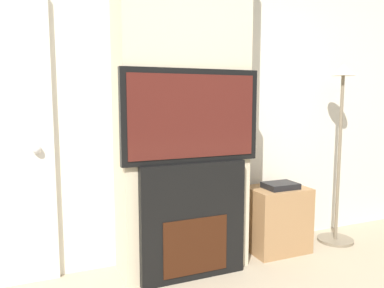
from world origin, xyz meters
name	(u,v)px	position (x,y,z in m)	size (l,w,h in m)	color
wall_back	(171,98)	(0.00, 2.03, 1.35)	(6.00, 0.06, 2.70)	silver
chimney_breast	(182,98)	(0.00, 1.80, 1.35)	(0.99, 0.41, 2.70)	beige
fireplace	(192,221)	(0.00, 1.59, 0.44)	(0.81, 0.15, 0.88)	black
television	(192,116)	(0.00, 1.59, 1.22)	(1.05, 0.07, 0.68)	black
floor_lamp	(340,141)	(1.53, 1.71, 0.96)	(0.33, 0.33, 1.65)	#726651
media_stand	(277,218)	(0.88, 1.75, 0.29)	(0.51, 0.38, 0.62)	#997047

